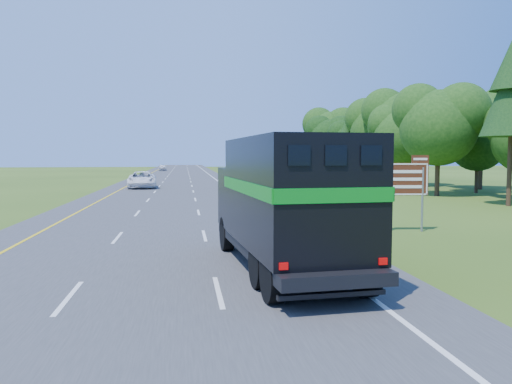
{
  "coord_description": "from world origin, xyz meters",
  "views": [
    {
      "loc": [
        1.01,
        -10.49,
        3.5
      ],
      "look_at": [
        4.59,
        14.43,
        1.66
      ],
      "focal_mm": 35.0,
      "sensor_mm": 36.0,
      "label": 1
    }
  ],
  "objects_px": {
    "white_suv": "(142,180)",
    "exit_sign": "(407,182)",
    "horse_truck": "(285,201)",
    "far_car": "(162,167)"
  },
  "relations": [
    {
      "from": "white_suv",
      "to": "exit_sign",
      "type": "height_order",
      "value": "exit_sign"
    },
    {
      "from": "horse_truck",
      "to": "exit_sign",
      "type": "bearing_deg",
      "value": 40.51
    },
    {
      "from": "white_suv",
      "to": "far_car",
      "type": "distance_m",
      "value": 62.49
    },
    {
      "from": "horse_truck",
      "to": "exit_sign",
      "type": "relative_size",
      "value": 2.59
    },
    {
      "from": "exit_sign",
      "to": "far_car",
      "type": "bearing_deg",
      "value": 105.56
    },
    {
      "from": "horse_truck",
      "to": "white_suv",
      "type": "bearing_deg",
      "value": 96.14
    },
    {
      "from": "white_suv",
      "to": "horse_truck",
      "type": "bearing_deg",
      "value": -83.2
    },
    {
      "from": "white_suv",
      "to": "far_car",
      "type": "height_order",
      "value": "white_suv"
    },
    {
      "from": "horse_truck",
      "to": "far_car",
      "type": "distance_m",
      "value": 102.96
    },
    {
      "from": "white_suv",
      "to": "far_car",
      "type": "bearing_deg",
      "value": 86.69
    }
  ]
}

